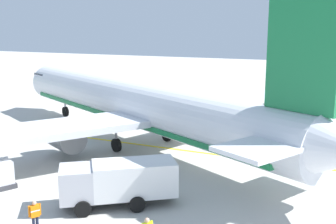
{
  "coord_description": "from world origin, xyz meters",
  "views": [
    {
      "loc": [
        -6.52,
        5.11,
        10.02
      ],
      "look_at": [
        26.34,
        20.18,
        2.57
      ],
      "focal_mm": 44.8,
      "sensor_mm": 36.0,
      "label": 1
    }
  ],
  "objects_px": {
    "service_truck_catering": "(119,181)",
    "crew_marshaller": "(35,214)",
    "crew_loader_left": "(285,128)",
    "crew_supervisor": "(329,127)",
    "service_truck_baggage": "(269,117)",
    "airliner_foreground": "(136,105)"
  },
  "relations": [
    {
      "from": "service_truck_baggage",
      "to": "crew_loader_left",
      "type": "height_order",
      "value": "service_truck_baggage"
    },
    {
      "from": "service_truck_baggage",
      "to": "service_truck_catering",
      "type": "relative_size",
      "value": 1.03
    },
    {
      "from": "crew_loader_left",
      "to": "service_truck_baggage",
      "type": "bearing_deg",
      "value": 31.87
    },
    {
      "from": "crew_marshaller",
      "to": "crew_loader_left",
      "type": "height_order",
      "value": "crew_marshaller"
    },
    {
      "from": "service_truck_catering",
      "to": "crew_marshaller",
      "type": "distance_m",
      "value": 4.95
    },
    {
      "from": "service_truck_catering",
      "to": "crew_loader_left",
      "type": "height_order",
      "value": "service_truck_catering"
    },
    {
      "from": "airliner_foreground",
      "to": "service_truck_baggage",
      "type": "height_order",
      "value": "airliner_foreground"
    },
    {
      "from": "crew_marshaller",
      "to": "crew_loader_left",
      "type": "distance_m",
      "value": 24.51
    },
    {
      "from": "service_truck_catering",
      "to": "service_truck_baggage",
      "type": "bearing_deg",
      "value": -10.42
    },
    {
      "from": "service_truck_catering",
      "to": "airliner_foreground",
      "type": "bearing_deg",
      "value": 24.38
    },
    {
      "from": "service_truck_baggage",
      "to": "crew_loader_left",
      "type": "bearing_deg",
      "value": -148.13
    },
    {
      "from": "airliner_foreground",
      "to": "crew_supervisor",
      "type": "relative_size",
      "value": 21.54
    },
    {
      "from": "crew_supervisor",
      "to": "crew_marshaller",
      "type": "bearing_deg",
      "value": 154.52
    },
    {
      "from": "service_truck_baggage",
      "to": "service_truck_catering",
      "type": "xyz_separation_m",
      "value": [
        -21.95,
        4.04,
        0.28
      ]
    },
    {
      "from": "airliner_foreground",
      "to": "service_truck_catering",
      "type": "relative_size",
      "value": 5.95
    },
    {
      "from": "service_truck_catering",
      "to": "crew_supervisor",
      "type": "bearing_deg",
      "value": -25.54
    },
    {
      "from": "crew_loader_left",
      "to": "crew_supervisor",
      "type": "xyz_separation_m",
      "value": [
        1.78,
        -3.66,
        0.11
      ]
    },
    {
      "from": "airliner_foreground",
      "to": "crew_loader_left",
      "type": "bearing_deg",
      "value": -58.0
    },
    {
      "from": "crew_marshaller",
      "to": "crew_loader_left",
      "type": "relative_size",
      "value": 1.01
    },
    {
      "from": "service_truck_baggage",
      "to": "crew_supervisor",
      "type": "relative_size",
      "value": 3.72
    },
    {
      "from": "crew_loader_left",
      "to": "airliner_foreground",
      "type": "bearing_deg",
      "value": 122.0
    },
    {
      "from": "crew_marshaller",
      "to": "crew_loader_left",
      "type": "xyz_separation_m",
      "value": [
        23.1,
        -8.19,
        -0.02
      ]
    }
  ]
}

